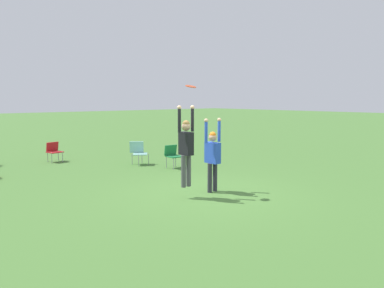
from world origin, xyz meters
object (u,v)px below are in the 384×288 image
person_defending (213,154)px  camping_chair_1 (54,150)px  frisbee (191,86)px  camping_chair_0 (139,151)px  camping_chair_3 (173,154)px  person_jumping (186,144)px

person_defending → camping_chair_1: bearing=-169.7°
frisbee → camping_chair_1: size_ratio=0.36×
frisbee → camping_chair_0: size_ratio=0.32×
person_defending → frisbee: 1.87m
person_defending → camping_chair_3: bearing=158.4°
frisbee → camping_chair_0: frisbee is taller
person_defending → camping_chair_3: person_defending is taller
frisbee → camping_chair_3: (2.05, 3.32, -2.29)m
frisbee → camping_chair_1: (-0.65, 7.44, -2.32)m
camping_chair_0 → camping_chair_3: (0.53, -1.41, -0.01)m
camping_chair_3 → camping_chair_0: bearing=-62.8°
frisbee → camping_chair_0: (1.52, 4.72, -2.28)m
frisbee → camping_chair_0: 5.46m
person_jumping → camping_chair_0: person_jumping is taller
camping_chair_3 → person_defending: bearing=74.4°
camping_chair_3 → frisbee: bearing=64.6°
camping_chair_0 → camping_chair_1: bearing=-15.2°
person_jumping → person_defending: bearing=-90.0°
person_defending → frisbee: size_ratio=7.17×
person_jumping → camping_chair_3: bearing=-33.5°
camping_chair_1 → camping_chair_3: 4.93m
person_jumping → person_defending: person_jumping is taller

